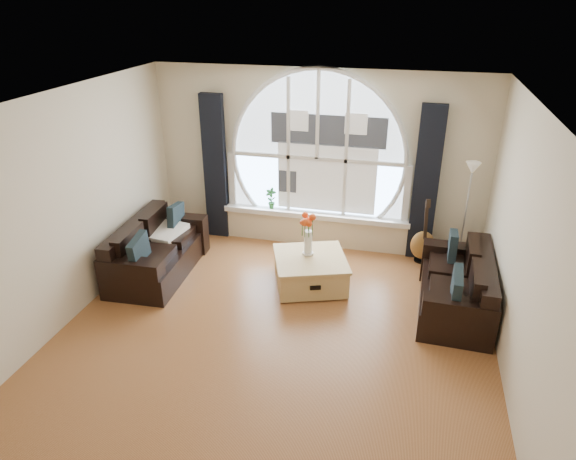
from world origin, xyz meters
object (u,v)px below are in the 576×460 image
object	(u,v)px
floor_lamp	(465,217)
guitar	(424,231)
sofa_left	(157,247)
coffee_chest	(310,270)
vase_flowers	(308,228)
sofa_right	(456,282)
potted_plant	(271,198)

from	to	relation	value
floor_lamp	guitar	bearing A→B (deg)	179.32
guitar	sofa_left	bearing A→B (deg)	-175.47
coffee_chest	vase_flowers	world-z (taller)	vase_flowers
sofa_left	floor_lamp	bearing A→B (deg)	12.98
coffee_chest	guitar	bearing A→B (deg)	14.05
sofa_right	guitar	xyz separation A→B (m)	(-0.40, 1.13, 0.13)
potted_plant	sofa_left	bearing A→B (deg)	-131.95
sofa_right	coffee_chest	size ratio (longest dim) A/B	1.74
vase_flowers	floor_lamp	size ratio (longest dim) A/B	0.44
sofa_right	vase_flowers	distance (m)	1.98
guitar	vase_flowers	bearing A→B (deg)	-162.89
vase_flowers	floor_lamp	bearing A→B (deg)	23.58
sofa_left	guitar	xyz separation A→B (m)	(3.63, 1.17, 0.13)
coffee_chest	floor_lamp	bearing A→B (deg)	6.46
sofa_left	guitar	distance (m)	3.81
sofa_right	potted_plant	distance (m)	3.10
potted_plant	guitar	bearing A→B (deg)	-5.79
sofa_right	coffee_chest	distance (m)	1.88
potted_plant	coffee_chest	bearing A→B (deg)	-54.04
vase_flowers	potted_plant	world-z (taller)	vase_flowers
sofa_right	sofa_left	bearing A→B (deg)	-177.44
guitar	potted_plant	distance (m)	2.38
sofa_left	floor_lamp	xyz separation A→B (m)	(4.14, 1.17, 0.40)
vase_flowers	sofa_left	bearing A→B (deg)	-172.58
guitar	potted_plant	bearing A→B (deg)	160.84
sofa_left	vase_flowers	xyz separation A→B (m)	(2.10, 0.27, 0.41)
sofa_left	coffee_chest	world-z (taller)	sofa_left
floor_lamp	potted_plant	xyz separation A→B (m)	(-2.88, 0.25, -0.08)
guitar	floor_lamp	bearing A→B (deg)	-14.05
coffee_chest	floor_lamp	size ratio (longest dim) A/B	0.59
vase_flowers	floor_lamp	world-z (taller)	floor_lamp
floor_lamp	guitar	world-z (taller)	floor_lamp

